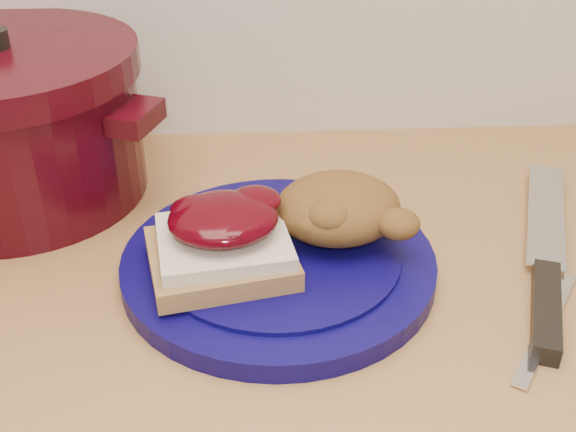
{
  "coord_description": "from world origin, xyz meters",
  "views": [
    {
      "loc": [
        0.02,
        0.94,
        1.31
      ],
      "look_at": [
        0.05,
        1.51,
        0.95
      ],
      "focal_mm": 45.0,
      "sensor_mm": 36.0,
      "label": 1
    }
  ],
  "objects_px": {
    "plate": "(279,264)",
    "dutch_oven": "(10,122)",
    "chef_knife": "(546,279)",
    "butter_knife": "(547,326)"
  },
  "relations": [
    {
      "from": "plate",
      "to": "butter_knife",
      "type": "xyz_separation_m",
      "value": [
        0.22,
        -0.09,
        -0.01
      ]
    },
    {
      "from": "plate",
      "to": "dutch_oven",
      "type": "xyz_separation_m",
      "value": [
        -0.28,
        0.17,
        0.07
      ]
    },
    {
      "from": "plate",
      "to": "butter_knife",
      "type": "relative_size",
      "value": 1.77
    },
    {
      "from": "butter_knife",
      "to": "plate",
      "type": "bearing_deg",
      "value": 101.6
    },
    {
      "from": "plate",
      "to": "dutch_oven",
      "type": "distance_m",
      "value": 0.34
    },
    {
      "from": "chef_knife",
      "to": "dutch_oven",
      "type": "height_order",
      "value": "dutch_oven"
    },
    {
      "from": "butter_knife",
      "to": "dutch_oven",
      "type": "height_order",
      "value": "dutch_oven"
    },
    {
      "from": "plate",
      "to": "dutch_oven",
      "type": "bearing_deg",
      "value": 148.74
    },
    {
      "from": "chef_knife",
      "to": "dutch_oven",
      "type": "bearing_deg",
      "value": 88.26
    },
    {
      "from": "chef_knife",
      "to": "butter_knife",
      "type": "xyz_separation_m",
      "value": [
        -0.02,
        -0.06,
        -0.01
      ]
    }
  ]
}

